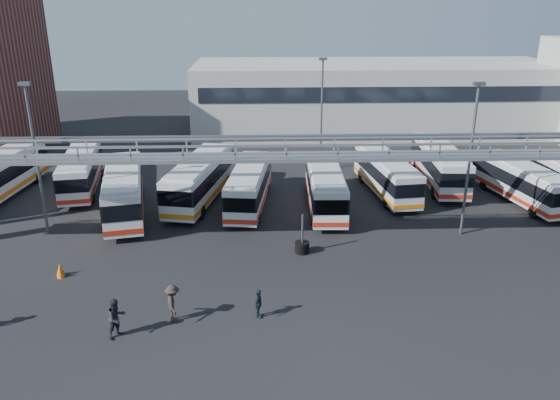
{
  "coord_description": "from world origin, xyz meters",
  "views": [
    {
      "loc": [
        -1.5,
        -26.48,
        15.03
      ],
      "look_at": [
        -0.32,
        6.0,
        2.99
      ],
      "focal_mm": 35.0,
      "sensor_mm": 36.0,
      "label": 1
    }
  ],
  "objects_px": {
    "light_pole_back": "(322,109)",
    "bus_5": "(325,186)",
    "bus_0": "(0,174)",
    "light_pole_mid": "(471,152)",
    "pedestrian_d": "(258,304)",
    "bus_2": "(124,190)",
    "bus_3": "(200,178)",
    "pedestrian_b": "(117,318)",
    "bus_4": "(249,185)",
    "bus_6": "(386,174)",
    "cone_left": "(60,272)",
    "tire_stack": "(302,246)",
    "bus_1": "(81,170)",
    "cone_right": "(60,269)",
    "bus_7": "(439,163)",
    "pedestrian_c": "(173,303)",
    "light_pole_left": "(36,152)",
    "bus_8": "(521,181)"
  },
  "relations": [
    {
      "from": "light_pole_back",
      "to": "bus_5",
      "type": "height_order",
      "value": "light_pole_back"
    },
    {
      "from": "light_pole_back",
      "to": "bus_0",
      "type": "bearing_deg",
      "value": -166.51
    },
    {
      "from": "light_pole_mid",
      "to": "pedestrian_d",
      "type": "relative_size",
      "value": 6.63
    },
    {
      "from": "bus_0",
      "to": "pedestrian_d",
      "type": "relative_size",
      "value": 7.42
    },
    {
      "from": "bus_2",
      "to": "bus_0",
      "type": "bearing_deg",
      "value": 147.23
    },
    {
      "from": "light_pole_mid",
      "to": "bus_3",
      "type": "distance_m",
      "value": 19.98
    },
    {
      "from": "pedestrian_b",
      "to": "pedestrian_d",
      "type": "bearing_deg",
      "value": -37.65
    },
    {
      "from": "light_pole_mid",
      "to": "bus_4",
      "type": "height_order",
      "value": "light_pole_mid"
    },
    {
      "from": "bus_6",
      "to": "pedestrian_d",
      "type": "height_order",
      "value": "bus_6"
    },
    {
      "from": "cone_left",
      "to": "tire_stack",
      "type": "relative_size",
      "value": 0.26
    },
    {
      "from": "light_pole_mid",
      "to": "bus_1",
      "type": "height_order",
      "value": "light_pole_mid"
    },
    {
      "from": "light_pole_mid",
      "to": "cone_right",
      "type": "distance_m",
      "value": 26.19
    },
    {
      "from": "light_pole_back",
      "to": "bus_7",
      "type": "xyz_separation_m",
      "value": [
        9.64,
        -4.51,
        -3.86
      ]
    },
    {
      "from": "light_pole_back",
      "to": "cone_left",
      "type": "relative_size",
      "value": 15.37
    },
    {
      "from": "light_pole_mid",
      "to": "bus_5",
      "type": "bearing_deg",
      "value": 149.02
    },
    {
      "from": "bus_6",
      "to": "cone_right",
      "type": "xyz_separation_m",
      "value": [
        -21.77,
        -13.23,
        -1.34
      ]
    },
    {
      "from": "pedestrian_c",
      "to": "cone_left",
      "type": "xyz_separation_m",
      "value": [
        -7.14,
        4.7,
        -0.64
      ]
    },
    {
      "from": "cone_right",
      "to": "bus_3",
      "type": "bearing_deg",
      "value": 60.41
    },
    {
      "from": "bus_6",
      "to": "cone_right",
      "type": "distance_m",
      "value": 25.51
    },
    {
      "from": "light_pole_mid",
      "to": "light_pole_left",
      "type": "bearing_deg",
      "value": 177.95
    },
    {
      "from": "bus_1",
      "to": "pedestrian_c",
      "type": "height_order",
      "value": "bus_1"
    },
    {
      "from": "bus_6",
      "to": "pedestrian_b",
      "type": "bearing_deg",
      "value": -137.94
    },
    {
      "from": "light_pole_left",
      "to": "pedestrian_b",
      "type": "bearing_deg",
      "value": -57.96
    },
    {
      "from": "bus_7",
      "to": "bus_8",
      "type": "height_order",
      "value": "bus_7"
    },
    {
      "from": "bus_4",
      "to": "bus_6",
      "type": "xyz_separation_m",
      "value": [
        11.03,
        2.42,
        -0.01
      ]
    },
    {
      "from": "bus_1",
      "to": "bus_7",
      "type": "relative_size",
      "value": 0.95
    },
    {
      "from": "bus_7",
      "to": "pedestrian_d",
      "type": "distance_m",
      "value": 25.48
    },
    {
      "from": "bus_5",
      "to": "bus_7",
      "type": "relative_size",
      "value": 0.94
    },
    {
      "from": "bus_4",
      "to": "pedestrian_d",
      "type": "height_order",
      "value": "bus_4"
    },
    {
      "from": "cone_left",
      "to": "tire_stack",
      "type": "bearing_deg",
      "value": 11.1
    },
    {
      "from": "bus_4",
      "to": "pedestrian_c",
      "type": "relative_size",
      "value": 5.39
    },
    {
      "from": "light_pole_left",
      "to": "bus_2",
      "type": "relative_size",
      "value": 0.89
    },
    {
      "from": "bus_0",
      "to": "bus_3",
      "type": "distance_m",
      "value": 16.11
    },
    {
      "from": "light_pole_mid",
      "to": "light_pole_back",
      "type": "relative_size",
      "value": 1.0
    },
    {
      "from": "bus_4",
      "to": "cone_left",
      "type": "xyz_separation_m",
      "value": [
        -10.65,
        -11.08,
        -1.39
      ]
    },
    {
      "from": "pedestrian_d",
      "to": "cone_left",
      "type": "relative_size",
      "value": 2.32
    },
    {
      "from": "bus_7",
      "to": "tire_stack",
      "type": "distance_m",
      "value": 18.17
    },
    {
      "from": "bus_0",
      "to": "bus_1",
      "type": "height_order",
      "value": "bus_0"
    },
    {
      "from": "bus_1",
      "to": "bus_5",
      "type": "bearing_deg",
      "value": -23.8
    },
    {
      "from": "bus_3",
      "to": "light_pole_mid",
      "type": "bearing_deg",
      "value": -9.74
    },
    {
      "from": "bus_1",
      "to": "bus_8",
      "type": "xyz_separation_m",
      "value": [
        35.09,
        -4.15,
        -0.07
      ]
    },
    {
      "from": "bus_2",
      "to": "pedestrian_b",
      "type": "height_order",
      "value": "bus_2"
    },
    {
      "from": "bus_2",
      "to": "bus_4",
      "type": "bearing_deg",
      "value": -3.84
    },
    {
      "from": "light_pole_mid",
      "to": "tire_stack",
      "type": "xyz_separation_m",
      "value": [
        -10.98,
        -2.5,
        -5.29
      ]
    },
    {
      "from": "bus_1",
      "to": "bus_5",
      "type": "distance_m",
      "value": 20.29
    },
    {
      "from": "bus_4",
      "to": "bus_7",
      "type": "relative_size",
      "value": 0.93
    },
    {
      "from": "bus_8",
      "to": "cone_right",
      "type": "xyz_separation_m",
      "value": [
        -31.86,
        -11.02,
        -1.31
      ]
    },
    {
      "from": "bus_3",
      "to": "light_pole_back",
      "type": "bearing_deg",
      "value": 49.05
    },
    {
      "from": "bus_0",
      "to": "bus_5",
      "type": "xyz_separation_m",
      "value": [
        25.61,
        -3.47,
        -0.12
      ]
    },
    {
      "from": "light_pole_left",
      "to": "pedestrian_d",
      "type": "distance_m",
      "value": 18.59
    }
  ]
}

